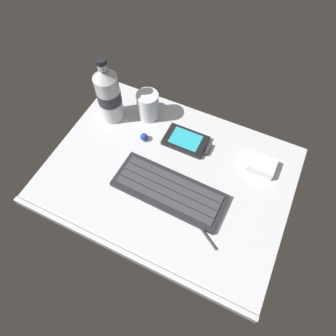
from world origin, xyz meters
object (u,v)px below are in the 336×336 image
at_px(keyboard, 169,190).
at_px(juice_cup, 148,106).
at_px(water_bottle, 109,94).
at_px(handheld_device, 188,141).
at_px(trackball_mouse, 144,137).
at_px(stylus_pen, 205,233).
at_px(charger_block, 262,166).

relative_size(keyboard, juice_cup, 3.45).
height_order(keyboard, water_bottle, water_bottle).
relative_size(handheld_device, water_bottle, 0.62).
relative_size(keyboard, trackball_mouse, 13.33).
relative_size(juice_cup, stylus_pen, 0.89).
xyz_separation_m(handheld_device, trackball_mouse, (-0.12, -0.04, 0.00)).
xyz_separation_m(trackball_mouse, stylus_pen, (0.26, -0.18, -0.01)).
bearing_deg(juice_cup, handheld_device, -16.48).
distance_m(water_bottle, trackball_mouse, 0.15).
bearing_deg(juice_cup, stylus_pen, -42.80).
height_order(charger_block, stylus_pen, charger_block).
bearing_deg(handheld_device, keyboard, -83.30).
bearing_deg(keyboard, stylus_pen, -26.84).
bearing_deg(stylus_pen, handheld_device, 154.36).
xyz_separation_m(juice_cup, stylus_pen, (0.29, -0.27, -0.04)).
bearing_deg(charger_block, keyboard, -138.39).
height_order(keyboard, charger_block, charger_block).
bearing_deg(charger_block, trackball_mouse, -171.12).
bearing_deg(water_bottle, handheld_device, 1.04).
bearing_deg(juice_cup, charger_block, -5.38).
distance_m(water_bottle, charger_block, 0.46).
height_order(trackball_mouse, stylus_pen, trackball_mouse).
relative_size(juice_cup, charger_block, 1.21).
xyz_separation_m(handheld_device, stylus_pen, (0.14, -0.23, -0.00)).
relative_size(trackball_mouse, stylus_pen, 0.23).
height_order(water_bottle, stylus_pen, water_bottle).
height_order(handheld_device, charger_block, charger_block).
distance_m(handheld_device, trackball_mouse, 0.12).
height_order(juice_cup, trackball_mouse, juice_cup).
bearing_deg(stylus_pen, keyboard, -174.99).
distance_m(keyboard, juice_cup, 0.27).
bearing_deg(juice_cup, keyboard, -51.16).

